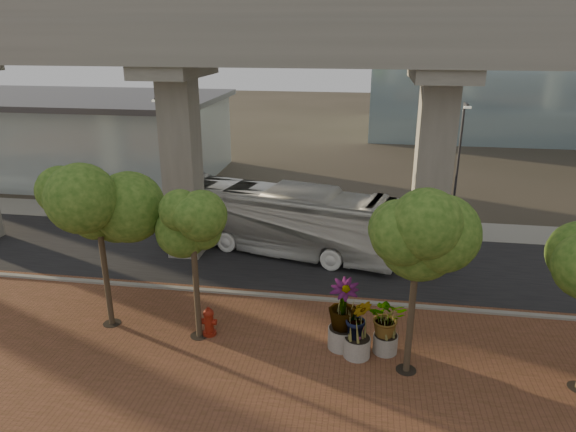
# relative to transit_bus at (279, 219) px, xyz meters

# --- Properties ---
(ground) EXTENTS (160.00, 160.00, 0.00)m
(ground) POSITION_rel_transit_bus_xyz_m (1.36, -3.15, -1.75)
(ground) COLOR #312E24
(ground) RESTS_ON ground
(brick_plaza) EXTENTS (70.00, 13.00, 0.06)m
(brick_plaza) POSITION_rel_transit_bus_xyz_m (1.36, -11.15, -1.72)
(brick_plaza) COLOR brown
(brick_plaza) RESTS_ON ground
(asphalt_road) EXTENTS (90.00, 8.00, 0.04)m
(asphalt_road) POSITION_rel_transit_bus_xyz_m (1.36, -1.15, -1.73)
(asphalt_road) COLOR black
(asphalt_road) RESTS_ON ground
(curb_strip) EXTENTS (70.00, 0.25, 0.16)m
(curb_strip) POSITION_rel_transit_bus_xyz_m (1.36, -5.15, -1.67)
(curb_strip) COLOR gray
(curb_strip) RESTS_ON ground
(far_sidewalk) EXTENTS (90.00, 3.00, 0.06)m
(far_sidewalk) POSITION_rel_transit_bus_xyz_m (1.36, 4.35, -1.72)
(far_sidewalk) COLOR gray
(far_sidewalk) RESTS_ON ground
(transit_viaduct) EXTENTS (72.00, 5.60, 12.40)m
(transit_viaduct) POSITION_rel_transit_bus_xyz_m (1.36, -1.15, 5.53)
(transit_viaduct) COLOR gray
(transit_viaduct) RESTS_ON ground
(station_pavilion) EXTENTS (23.00, 13.00, 6.30)m
(station_pavilion) POSITION_rel_transit_bus_xyz_m (-18.64, 12.85, 1.46)
(station_pavilion) COLOR silver
(station_pavilion) RESTS_ON ground
(transit_bus) EXTENTS (12.92, 5.86, 3.51)m
(transit_bus) POSITION_rel_transit_bus_xyz_m (0.00, 0.00, 0.00)
(transit_bus) COLOR silver
(transit_bus) RESTS_ON ground
(fire_hydrant) EXTENTS (0.58, 0.52, 1.17)m
(fire_hydrant) POSITION_rel_transit_bus_xyz_m (-1.23, -8.46, -1.13)
(fire_hydrant) COLOR maroon
(fire_hydrant) RESTS_ON ground
(planter_front) EXTENTS (1.96, 1.96, 2.16)m
(planter_front) POSITION_rel_transit_bus_xyz_m (5.36, -8.55, -0.38)
(planter_front) COLOR gray
(planter_front) RESTS_ON ground
(planter_right) EXTENTS (2.52, 2.52, 2.69)m
(planter_right) POSITION_rel_transit_bus_xyz_m (3.81, -8.51, -0.06)
(planter_right) COLOR gray
(planter_right) RESTS_ON ground
(planter_left) EXTENTS (2.10, 2.10, 2.31)m
(planter_left) POSITION_rel_transit_bus_xyz_m (4.36, -8.97, -0.29)
(planter_left) COLOR gray
(planter_left) RESTS_ON ground
(street_tree_far_west) EXTENTS (4.10, 4.10, 6.81)m
(street_tree_far_west) POSITION_rel_transit_bus_xyz_m (-5.29, -8.31, 3.23)
(street_tree_far_west) COLOR #4E3E2C
(street_tree_far_west) RESTS_ON ground
(street_tree_near_west) EXTENTS (3.03, 3.03, 5.95)m
(street_tree_near_west) POSITION_rel_transit_bus_xyz_m (-1.59, -8.60, 2.85)
(street_tree_near_west) COLOR #4E3E2C
(street_tree_near_west) RESTS_ON ground
(street_tree_near_east) EXTENTS (4.21, 4.21, 6.95)m
(street_tree_near_east) POSITION_rel_transit_bus_xyz_m (6.07, -9.54, 3.32)
(street_tree_near_east) COLOR #4E3E2C
(street_tree_near_east) RESTS_ON ground
(streetlamp_west) EXTENTS (0.37, 1.07, 7.38)m
(streetlamp_west) POSITION_rel_transit_bus_xyz_m (-7.72, 4.24, 2.56)
(streetlamp_west) COLOR #29292E
(streetlamp_west) RESTS_ON ground
(streetlamp_east) EXTENTS (0.37, 1.07, 7.38)m
(streetlamp_east) POSITION_rel_transit_bus_xyz_m (9.40, 4.25, 2.56)
(streetlamp_east) COLOR #313036
(streetlamp_east) RESTS_ON ground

